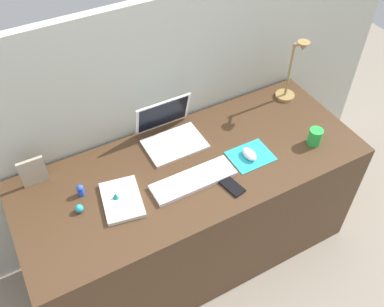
{
  "coord_description": "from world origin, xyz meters",
  "views": [
    {
      "loc": [
        -0.67,
        -1.23,
        2.27
      ],
      "look_at": [
        -0.0,
        0.0,
        0.83
      ],
      "focal_mm": 39.69,
      "sensor_mm": 36.0,
      "label": 1
    }
  ],
  "objects_px": {
    "laptop": "(169,131)",
    "notebook_pad": "(122,200)",
    "desk_lamp": "(293,72)",
    "keyboard": "(193,180)",
    "toy_figurine_blue": "(81,190)",
    "picture_frame": "(33,172)",
    "coffee_mug": "(315,137)",
    "mouse": "(249,154)",
    "cell_phone": "(232,186)",
    "toy_figurine_cyan": "(79,209)",
    "toy_figurine_teal": "(116,197)"
  },
  "relations": [
    {
      "from": "notebook_pad",
      "to": "toy_figurine_blue",
      "type": "xyz_separation_m",
      "value": [
        -0.15,
        0.12,
        0.02
      ]
    },
    {
      "from": "desk_lamp",
      "to": "keyboard",
      "type": "bearing_deg",
      "value": -159.71
    },
    {
      "from": "toy_figurine_cyan",
      "to": "toy_figurine_blue",
      "type": "bearing_deg",
      "value": 67.8
    },
    {
      "from": "notebook_pad",
      "to": "cell_phone",
      "type": "bearing_deg",
      "value": -8.72
    },
    {
      "from": "cell_phone",
      "to": "toy_figurine_cyan",
      "type": "relative_size",
      "value": 3.18
    },
    {
      "from": "laptop",
      "to": "mouse",
      "type": "height_order",
      "value": "laptop"
    },
    {
      "from": "keyboard",
      "to": "toy_figurine_blue",
      "type": "bearing_deg",
      "value": 160.2
    },
    {
      "from": "picture_frame",
      "to": "laptop",
      "type": "bearing_deg",
      "value": -2.42
    },
    {
      "from": "picture_frame",
      "to": "toy_figurine_blue",
      "type": "xyz_separation_m",
      "value": [
        0.16,
        -0.17,
        -0.04
      ]
    },
    {
      "from": "toy_figurine_cyan",
      "to": "laptop",
      "type": "bearing_deg",
      "value": 22.63
    },
    {
      "from": "mouse",
      "to": "toy_figurine_blue",
      "type": "relative_size",
      "value": 1.54
    },
    {
      "from": "cell_phone",
      "to": "toy_figurine_teal",
      "type": "height_order",
      "value": "toy_figurine_teal"
    },
    {
      "from": "keyboard",
      "to": "picture_frame",
      "type": "relative_size",
      "value": 2.73
    },
    {
      "from": "mouse",
      "to": "toy_figurine_cyan",
      "type": "height_order",
      "value": "toy_figurine_cyan"
    },
    {
      "from": "toy_figurine_blue",
      "to": "toy_figurine_teal",
      "type": "height_order",
      "value": "toy_figurine_blue"
    },
    {
      "from": "cell_phone",
      "to": "picture_frame",
      "type": "height_order",
      "value": "picture_frame"
    },
    {
      "from": "desk_lamp",
      "to": "toy_figurine_blue",
      "type": "xyz_separation_m",
      "value": [
        -1.26,
        -0.11,
        -0.16
      ]
    },
    {
      "from": "laptop",
      "to": "notebook_pad",
      "type": "relative_size",
      "value": 1.25
    },
    {
      "from": "desk_lamp",
      "to": "notebook_pad",
      "type": "bearing_deg",
      "value": -168.15
    },
    {
      "from": "desk_lamp",
      "to": "toy_figurine_blue",
      "type": "height_order",
      "value": "desk_lamp"
    },
    {
      "from": "coffee_mug",
      "to": "cell_phone",
      "type": "bearing_deg",
      "value": -174.96
    },
    {
      "from": "notebook_pad",
      "to": "toy_figurine_blue",
      "type": "height_order",
      "value": "toy_figurine_blue"
    },
    {
      "from": "coffee_mug",
      "to": "toy_figurine_blue",
      "type": "relative_size",
      "value": 1.42
    },
    {
      "from": "toy_figurine_cyan",
      "to": "desk_lamp",
      "type": "bearing_deg",
      "value": 8.78
    },
    {
      "from": "desk_lamp",
      "to": "toy_figurine_blue",
      "type": "distance_m",
      "value": 1.27
    },
    {
      "from": "notebook_pad",
      "to": "coffee_mug",
      "type": "distance_m",
      "value": 1.01
    },
    {
      "from": "picture_frame",
      "to": "desk_lamp",
      "type": "bearing_deg",
      "value": -2.49
    },
    {
      "from": "toy_figurine_blue",
      "to": "keyboard",
      "type": "bearing_deg",
      "value": -19.8
    },
    {
      "from": "laptop",
      "to": "notebook_pad",
      "type": "height_order",
      "value": "laptop"
    },
    {
      "from": "laptop",
      "to": "toy_figurine_blue",
      "type": "xyz_separation_m",
      "value": [
        -0.52,
        -0.14,
        -0.02
      ]
    },
    {
      "from": "keyboard",
      "to": "desk_lamp",
      "type": "bearing_deg",
      "value": 20.29
    },
    {
      "from": "mouse",
      "to": "desk_lamp",
      "type": "height_order",
      "value": "desk_lamp"
    },
    {
      "from": "laptop",
      "to": "desk_lamp",
      "type": "distance_m",
      "value": 0.75
    },
    {
      "from": "toy_figurine_cyan",
      "to": "toy_figurine_teal",
      "type": "height_order",
      "value": "toy_figurine_teal"
    },
    {
      "from": "desk_lamp",
      "to": "toy_figurine_teal",
      "type": "bearing_deg",
      "value": -169.08
    },
    {
      "from": "laptop",
      "to": "toy_figurine_teal",
      "type": "height_order",
      "value": "laptop"
    },
    {
      "from": "coffee_mug",
      "to": "picture_frame",
      "type": "bearing_deg",
      "value": 162.55
    },
    {
      "from": "laptop",
      "to": "keyboard",
      "type": "bearing_deg",
      "value": -95.93
    },
    {
      "from": "desk_lamp",
      "to": "toy_figurine_teal",
      "type": "distance_m",
      "value": 1.16
    },
    {
      "from": "mouse",
      "to": "toy_figurine_cyan",
      "type": "xyz_separation_m",
      "value": [
        -0.85,
        0.08,
        -0.0
      ]
    },
    {
      "from": "coffee_mug",
      "to": "toy_figurine_cyan",
      "type": "relative_size",
      "value": 2.2
    },
    {
      "from": "cell_phone",
      "to": "picture_frame",
      "type": "distance_m",
      "value": 0.92
    },
    {
      "from": "coffee_mug",
      "to": "toy_figurine_cyan",
      "type": "height_order",
      "value": "coffee_mug"
    },
    {
      "from": "keyboard",
      "to": "cell_phone",
      "type": "height_order",
      "value": "keyboard"
    },
    {
      "from": "keyboard",
      "to": "cell_phone",
      "type": "relative_size",
      "value": 3.2
    },
    {
      "from": "picture_frame",
      "to": "toy_figurine_blue",
      "type": "relative_size",
      "value": 2.41
    },
    {
      "from": "keyboard",
      "to": "toy_figurine_cyan",
      "type": "height_order",
      "value": "toy_figurine_cyan"
    },
    {
      "from": "keyboard",
      "to": "mouse",
      "type": "bearing_deg",
      "value": 1.22
    },
    {
      "from": "mouse",
      "to": "desk_lamp",
      "type": "distance_m",
      "value": 0.55
    },
    {
      "from": "picture_frame",
      "to": "toy_figurine_cyan",
      "type": "xyz_separation_m",
      "value": [
        0.12,
        -0.26,
        -0.05
      ]
    }
  ]
}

